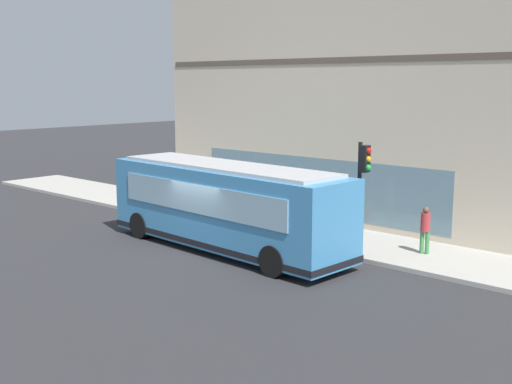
% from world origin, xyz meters
% --- Properties ---
extents(ground, '(120.00, 120.00, 0.00)m').
position_xyz_m(ground, '(0.00, 0.00, 0.00)').
color(ground, '#2D2D30').
extents(sidewalk_curb, '(3.65, 40.00, 0.15)m').
position_xyz_m(sidewalk_curb, '(4.43, 0.00, 0.07)').
color(sidewalk_curb, '#B2ADA3').
rests_on(sidewalk_curb, ground).
extents(building_corner, '(9.70, 17.48, 12.25)m').
position_xyz_m(building_corner, '(11.07, 0.00, 6.12)').
color(building_corner, beige).
rests_on(building_corner, ground).
extents(city_bus_nearside, '(3.08, 10.16, 3.07)m').
position_xyz_m(city_bus_nearside, '(0.77, -0.20, 1.55)').
color(city_bus_nearside, '#3F8CC6').
rests_on(city_bus_nearside, ground).
extents(traffic_light_near_corner, '(0.32, 0.49, 3.78)m').
position_xyz_m(traffic_light_near_corner, '(3.14, -4.31, 2.79)').
color(traffic_light_near_corner, black).
rests_on(traffic_light_near_corner, sidewalk_curb).
extents(fire_hydrant, '(0.35, 0.35, 0.74)m').
position_xyz_m(fire_hydrant, '(3.56, -0.81, 0.51)').
color(fire_hydrant, red).
rests_on(fire_hydrant, sidewalk_curb).
extents(pedestrian_near_hydrant, '(0.32, 0.32, 1.73)m').
position_xyz_m(pedestrian_near_hydrant, '(3.87, -2.16, 1.15)').
color(pedestrian_near_hydrant, silver).
rests_on(pedestrian_near_hydrant, sidewalk_curb).
extents(pedestrian_by_light_pole, '(0.32, 0.32, 1.61)m').
position_xyz_m(pedestrian_by_light_pole, '(4.50, -5.97, 1.07)').
color(pedestrian_by_light_pole, '#3F8C4C').
rests_on(pedestrian_by_light_pole, sidewalk_curb).
extents(newspaper_vending_box, '(0.44, 0.42, 0.90)m').
position_xyz_m(newspaper_vending_box, '(4.91, -1.70, 0.60)').
color(newspaper_vending_box, '#BF3F19').
rests_on(newspaper_vending_box, sidewalk_curb).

